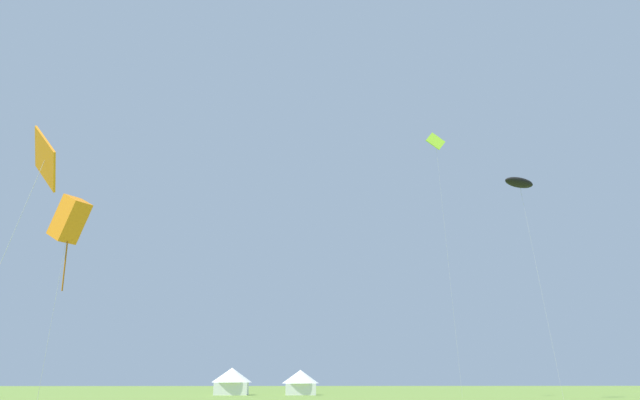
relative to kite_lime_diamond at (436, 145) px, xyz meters
The scene contains 6 objects.
kite_lime_diamond is the anchor object (origin of this frame).
kite_orange_box 42.08m from the kite_lime_diamond, 134.59° to the right, with size 2.46×2.18×11.34m.
kite_black_parafoil 10.48m from the kite_lime_diamond, 43.16° to the right, with size 3.77×3.48×20.07m.
kite_orange_diamond 49.14m from the kite_lime_diamond, 122.15° to the right, with size 2.65×2.68×10.72m.
festival_tent_left 33.85m from the kite_lime_diamond, 152.91° to the left, with size 4.46×4.46×2.90m.
festival_tent_center 29.77m from the kite_lime_diamond, 141.65° to the left, with size 4.10×4.10×2.67m.
Camera 1 is at (-1.98, -4.47, 1.50)m, focal length 35.98 mm.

